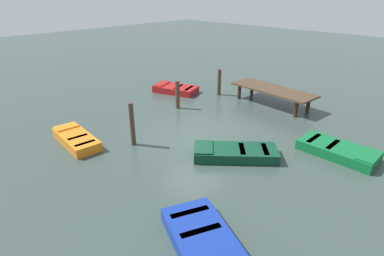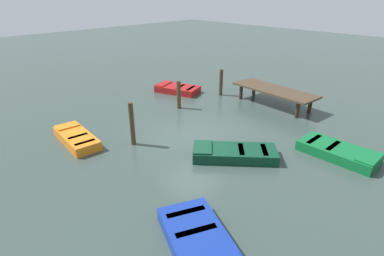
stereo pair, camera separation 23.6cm
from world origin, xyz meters
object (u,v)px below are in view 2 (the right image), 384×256
Objects in this scene: rowboat_dark_green at (234,153)px; rowboat_blue at (200,242)px; rowboat_green at (339,152)px; rowboat_orange at (76,138)px; mooring_piling_near_right at (179,95)px; rowboat_red at (177,89)px; mooring_piling_far_left at (132,124)px; mooring_piling_mid_left at (221,82)px; dock_segment at (274,91)px.

rowboat_dark_green is 4.92m from rowboat_blue.
rowboat_dark_green is 1.02× the size of rowboat_blue.
rowboat_orange is at bearing -140.29° from rowboat_green.
rowboat_green is at bearing 5.22° from mooring_piling_near_right.
mooring_piling_near_right is at bearing 120.30° from rowboat_red.
mooring_piling_far_left is 1.16× the size of mooring_piling_mid_left.
mooring_piling_far_left is at bearing -12.44° from rowboat_dark_green.
rowboat_green is at bearing 109.70° from rowboat_blue.
dock_segment reaches higher than rowboat_green.
mooring_piling_near_right is (-3.47, -4.15, -0.05)m from dock_segment.
rowboat_orange is (-5.66, -3.78, 0.00)m from rowboat_dark_green.
rowboat_orange is at bearing -90.26° from mooring_piling_near_right.
dock_segment is at bearing -103.67° from rowboat_orange.
rowboat_dark_green and rowboat_red have the same top height.
mooring_piling_mid_left is at bearing -85.75° from rowboat_orange.
rowboat_red is at bearing 164.19° from rowboat_blue.
rowboat_dark_green is at bearing 141.97° from rowboat_blue.
mooring_piling_far_left is at bearing -133.19° from rowboat_orange.
rowboat_red is 1.84× the size of mooring_piling_mid_left.
rowboat_red is at bearing 175.22° from rowboat_green.
mooring_piling_far_left is (-6.08, 2.24, 0.73)m from rowboat_blue.
rowboat_orange is at bearing -103.90° from dock_segment.
rowboat_green is at bearing -136.16° from rowboat_orange.
mooring_piling_mid_left is at bearing -162.57° from dock_segment.
rowboat_dark_green and rowboat_green have the same top height.
rowboat_red is at bearing -153.23° from dock_segment.
rowboat_blue and rowboat_orange have the same top height.
rowboat_blue is at bearing 121.04° from rowboat_red.
rowboat_dark_green is at bearing -132.39° from rowboat_green.
mooring_piling_far_left reaches higher than rowboat_blue.
rowboat_blue is 1.70× the size of mooring_piling_far_left.
dock_segment is 1.52× the size of rowboat_dark_green.
rowboat_red is 1.59× the size of mooring_piling_far_left.
mooring_piling_far_left is at bearing -95.73° from dock_segment.
mooring_piling_mid_left is (2.34, 1.53, 0.60)m from rowboat_red.
dock_segment is at bearing -177.25° from rowboat_red.
rowboat_red is (-2.17, 7.91, 0.00)m from rowboat_orange.
rowboat_green and rowboat_red have the same top height.
mooring_piling_near_right is at bearing -63.42° from rowboat_dark_green.
mooring_piling_far_left reaches higher than rowboat_orange.
rowboat_blue is 7.40m from rowboat_green.
mooring_piling_far_left reaches higher than rowboat_green.
rowboat_orange is 9.46m from mooring_piling_mid_left.
mooring_piling_mid_left is (0.15, 3.42, 0.04)m from mooring_piling_near_right.
rowboat_orange is 8.20m from rowboat_red.
rowboat_green is 10.76m from rowboat_red.
dock_segment is 6.78m from rowboat_dark_green.
rowboat_green is 1.56× the size of mooring_piling_far_left.
rowboat_orange is 1.75× the size of mooring_piling_mid_left.
rowboat_dark_green is at bearing -140.99° from rowboat_orange.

